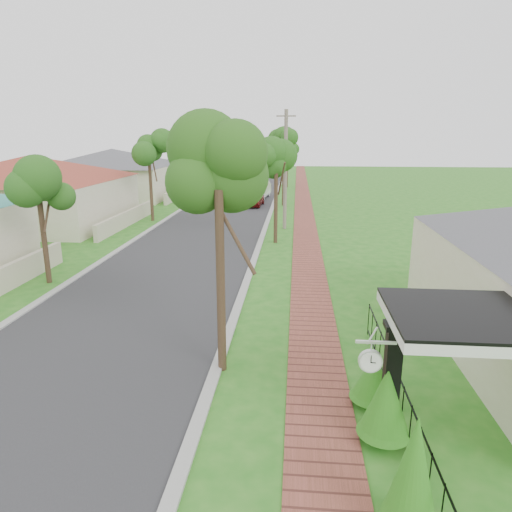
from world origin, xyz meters
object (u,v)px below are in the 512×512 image
at_px(parked_car_red, 254,199).
at_px(near_tree, 219,186).
at_px(porch_post, 390,389).
at_px(station_clock, 371,360).
at_px(utility_pole, 285,170).
at_px(parked_car_white, 258,190).

distance_m(parked_car_red, near_tree, 28.24).
relative_size(porch_post, near_tree, 0.42).
bearing_deg(parked_car_red, station_clock, -76.04).
bearing_deg(utility_pole, parked_car_white, 101.49).
bearing_deg(station_clock, porch_post, 39.00).
bearing_deg(parked_car_white, station_clock, -75.95).
bearing_deg(utility_pole, porch_post, -82.81).
xyz_separation_m(utility_pole, station_clock, (2.16, -21.40, -1.81)).
distance_m(parked_car_red, parked_car_white, 4.89).
relative_size(porch_post, parked_car_red, 0.68).
bearing_deg(near_tree, station_clock, -41.69).
distance_m(porch_post, station_clock, 1.05).
bearing_deg(porch_post, parked_car_white, 98.95).
bearing_deg(porch_post, utility_pole, 97.19).
xyz_separation_m(porch_post, near_tree, (-3.75, 2.50, 3.66)).
bearing_deg(station_clock, parked_car_red, 99.33).
distance_m(near_tree, utility_pole, 18.56).
bearing_deg(parked_car_white, porch_post, -75.07).
height_order(porch_post, near_tree, near_tree).
bearing_deg(station_clock, near_tree, 138.31).
height_order(porch_post, station_clock, porch_post).
bearing_deg(near_tree, parked_car_red, 93.69).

